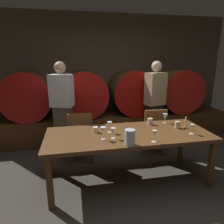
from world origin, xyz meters
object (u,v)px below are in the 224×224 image
guest_left (63,109)px  wine_glass_center_right (154,133)px  chair_left (81,134)px  chair_right (153,129)px  wine_glass_far_left (103,130)px  wine_barrel_center_left (84,93)px  wine_barrel_far_right (175,90)px  candle_right (185,125)px  cup_center (150,121)px  dining_table (129,137)px  pitcher (130,137)px  wine_barrel_center_right (131,91)px  wine_glass_far_right (192,127)px  cup_left (96,130)px  guest_right (155,103)px  wine_glass_left (110,125)px  candle_left (126,131)px  wine_glass_center_left (113,131)px  wine_barrel_far_left (30,95)px  wine_glass_right (165,117)px  cup_right (177,125)px

guest_left → wine_glass_center_right: 1.82m
chair_left → chair_right: size_ratio=1.00×
chair_right → wine_glass_far_left: wine_glass_far_left is taller
wine_barrel_center_left → wine_barrel_far_right: bearing=0.0°
candle_right → cup_center: size_ratio=1.92×
wine_barrel_far_right → chair_right: wine_barrel_far_right is taller
dining_table → pitcher: pitcher is taller
chair_left → candle_right: bearing=163.3°
candle_right → cup_center: candle_right is taller
dining_table → wine_barrel_center_right: bearing=72.8°
cup_center → pitcher: bearing=-128.1°
wine_glass_far_right → cup_left: wine_glass_far_right is taller
guest_right → wine_glass_left: guest_right is taller
candle_left → wine_glass_center_left: size_ratio=1.40×
wine_barrel_center_right → pitcher: 2.24m
wine_barrel_far_left → wine_glass_center_right: (1.84, -2.11, -0.17)m
wine_glass_center_right → guest_left: bearing=129.6°
candle_left → wine_glass_left: 0.26m
wine_glass_left → wine_barrel_center_left: bearing=98.7°
chair_right → cup_center: size_ratio=8.63×
cup_left → wine_glass_center_right: bearing=-35.1°
dining_table → chair_right: bearing=46.9°
guest_right → cup_center: 0.96m
wine_glass_right → chair_left: bearing=163.5°
wine_barrel_center_right → dining_table: bearing=-107.2°
wine_barrel_center_right → wine_barrel_far_right: size_ratio=1.00×
wine_barrel_far_left → guest_left: size_ratio=0.57×
wine_barrel_center_right → chair_left: bearing=-138.6°
pitcher → wine_glass_far_left: 0.37m
wine_barrel_far_left → wine_barrel_center_left: 1.10m
chair_left → wine_glass_far_right: chair_left is taller
dining_table → pitcher: (-0.10, -0.38, 0.17)m
candle_right → cup_right: size_ratio=1.96×
dining_table → wine_glass_right: size_ratio=15.00×
wine_barrel_center_right → guest_right: bearing=-63.6°
chair_left → candle_left: bearing=134.2°
wine_barrel_center_left → candle_right: wine_barrel_center_left is taller
wine_barrel_far_left → pitcher: wine_barrel_far_left is taller
dining_table → guest_right: bearing=53.1°
candle_right → wine_glass_far_left: size_ratio=1.18×
guest_left → wine_glass_right: 1.78m
guest_right → wine_glass_right: 0.84m
cup_right → cup_center: bearing=146.5°
wine_glass_center_left → wine_barrel_center_left: bearing=97.9°
wine_barrel_far_right → wine_glass_far_right: wine_barrel_far_right is taller
chair_left → wine_barrel_center_right: bearing=-131.1°
wine_glass_far_right → pitcher: bearing=-169.2°
wine_glass_far_right → wine_barrel_far_left: bearing=141.4°
chair_right → wine_glass_right: 0.53m
wine_barrel_center_right → wine_glass_center_left: size_ratio=6.68×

